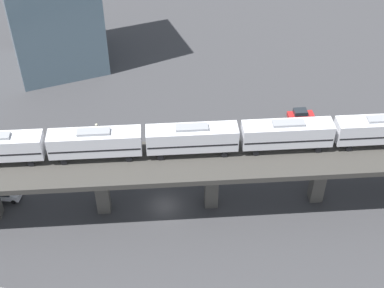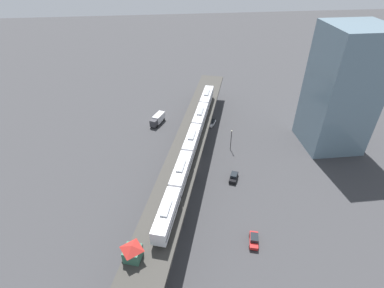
{
  "view_description": "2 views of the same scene",
  "coord_description": "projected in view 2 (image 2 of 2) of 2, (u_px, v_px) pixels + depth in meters",
  "views": [
    {
      "loc": [
        50.11,
        -15.74,
        55.28
      ],
      "look_at": [
        -0.16,
        4.16,
        10.07
      ],
      "focal_mm": 50.0,
      "sensor_mm": 36.0,
      "label": 1
    },
    {
      "loc": [
        7.0,
        67.05,
        54.45
      ],
      "look_at": [
        -0.16,
        4.16,
        10.07
      ],
      "focal_mm": 28.0,
      "sensor_mm": 36.0,
      "label": 2
    }
  ],
  "objects": [
    {
      "name": "delivery_truck",
      "position": [
        158.0,
        119.0,
        104.17
      ],
      "size": [
        5.5,
        7.37,
        3.2
      ],
      "color": "#333338",
      "rests_on": "ground"
    },
    {
      "name": "signal_hut",
      "position": [
        132.0,
        252.0,
        50.71
      ],
      "size": [
        4.04,
        4.04,
        3.4
      ],
      "color": "#33604C",
      "rests_on": "elevated_viaduct"
    },
    {
      "name": "office_tower",
      "position": [
        342.0,
        90.0,
        85.3
      ],
      "size": [
        16.0,
        16.0,
        36.0
      ],
      "color": "slate",
      "rests_on": "ground"
    },
    {
      "name": "subway_train",
      "position": [
        192.0,
        141.0,
        76.71
      ],
      "size": [
        21.39,
        60.37,
        4.45
      ],
      "color": "silver",
      "rests_on": "elevated_viaduct"
    },
    {
      "name": "street_lamp",
      "position": [
        231.0,
        138.0,
        90.14
      ],
      "size": [
        0.44,
        0.44,
        6.94
      ],
      "color": "black",
      "rests_on": "ground"
    },
    {
      "name": "street_car_white",
      "position": [
        212.0,
        123.0,
        103.72
      ],
      "size": [
        3.65,
        4.73,
        1.89
      ],
      "color": "silver",
      "rests_on": "ground"
    },
    {
      "name": "street_car_red",
      "position": [
        254.0,
        240.0,
        63.97
      ],
      "size": [
        2.94,
        4.73,
        1.89
      ],
      "color": "#AD1E1E",
      "rests_on": "ground"
    },
    {
      "name": "street_car_black",
      "position": [
        234.0,
        177.0,
        80.63
      ],
      "size": [
        3.44,
        4.75,
        1.89
      ],
      "color": "black",
      "rests_on": "ground"
    },
    {
      "name": "ground_plane",
      "position": [
        190.0,
        164.0,
        86.45
      ],
      "size": [
        400.0,
        400.0,
        0.0
      ],
      "primitive_type": "plane",
      "color": "#38383A"
    },
    {
      "name": "elevated_viaduct",
      "position": [
        190.0,
        143.0,
        82.4
      ],
      "size": [
        35.62,
        90.28,
        8.57
      ],
      "color": "#393733",
      "rests_on": "ground"
    }
  ]
}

